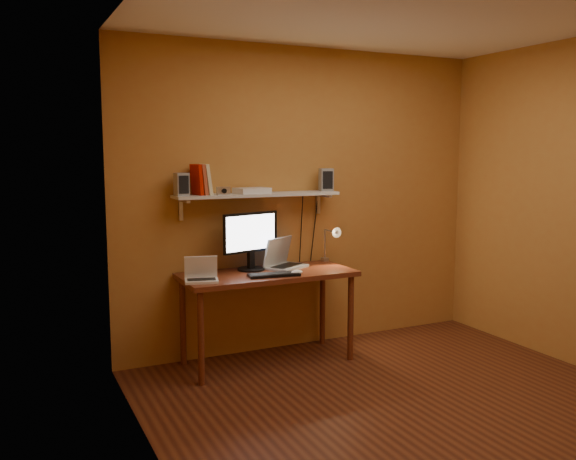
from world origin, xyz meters
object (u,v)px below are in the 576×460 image
monitor (251,238)px  keyboard (274,275)px  wall_shelf (258,195)px  netbook (201,274)px  router (252,191)px  desk (268,283)px  speaker_left (181,184)px  desk_lamp (331,239)px  speaker_right (326,180)px  laptop (282,260)px  shelf_camera (223,191)px  mouse (297,272)px

monitor → keyboard: 0.40m
wall_shelf → netbook: (-0.59, -0.29, -0.56)m
netbook → router: (0.54, 0.30, 0.60)m
desk → speaker_left: size_ratio=7.95×
desk_lamp → speaker_left: bearing=177.2°
desk_lamp → speaker_right: (-0.02, 0.07, 0.51)m
netbook → speaker_right: speaker_right is taller
laptop → speaker_right: size_ratio=2.14×
wall_shelf → speaker_left: speaker_left is taller
monitor → shelf_camera: (-0.23, -0.00, 0.39)m
desk → speaker_left: (-0.64, 0.19, 0.80)m
desk_lamp → wall_shelf: bearing=174.1°
speaker_right → desk_lamp: bearing=-59.5°
mouse → keyboard: bearing=151.6°
mouse → laptop: bearing=67.1°
netbook → speaker_left: 0.72m
mouse → desk: bearing=112.1°
shelf_camera → router: bearing=13.5°
monitor → keyboard: monitor is taller
wall_shelf → shelf_camera: size_ratio=13.03×
monitor → shelf_camera: bearing=165.7°
netbook → router: router is taller
wall_shelf → mouse: bearing=-67.0°
desk → shelf_camera: bearing=157.0°
desk → router: router is taller
monitor → speaker_left: size_ratio=2.92×
laptop → netbook: 0.81m
netbook → speaker_right: (1.23, 0.29, 0.67)m
shelf_camera → router: (0.27, 0.06, -0.01)m
mouse → desk_lamp: (0.49, 0.32, 0.19)m
wall_shelf → laptop: (0.19, -0.06, -0.54)m
wall_shelf → speaker_right: 0.65m
mouse → shelf_camera: bearing=127.5°
speaker_left → laptop: bearing=-9.2°
router → desk_lamp: bearing=-6.0°
monitor → laptop: monitor is taller
mouse → router: router is taller
mouse → speaker_right: speaker_right is taller
shelf_camera → netbook: bearing=-138.7°
wall_shelf → netbook: size_ratio=4.96×
mouse → speaker_right: size_ratio=0.56×
monitor → desk_lamp: size_ratio=1.37×
desk → speaker_right: 1.05m
speaker_left → keyboard: bearing=-34.6°
mouse → router: bearing=100.2°
keyboard → speaker_left: bearing=158.7°
laptop → desk_lamp: (0.47, -0.00, 0.14)m
router → monitor: bearing=-121.5°
laptop → router: 0.63m
desk_lamp → router: 0.84m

